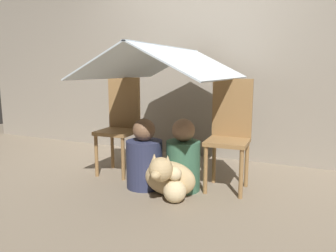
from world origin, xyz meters
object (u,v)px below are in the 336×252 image
Objects in this scene: chair_right at (229,131)px; person_front at (144,159)px; chair_left at (120,122)px; dog at (168,176)px; person_second at (183,160)px.

chair_right is 1.55× the size of person_front.
dog is at bearing -33.80° from chair_left.
chair_right is 2.14× the size of dog.
chair_left reaches higher than dog.
person_second is (0.79, -0.22, -0.25)m from chair_left.
person_second reaches higher than person_front.
chair_left is 2.14× the size of dog.
dog is (0.30, -0.15, -0.08)m from person_front.
chair_right reaches higher than person_second.
chair_left reaches higher than person_front.
person_second is at bearing -18.13° from chair_left.
chair_left is 0.86m from person_second.
dog is (0.74, -0.45, -0.34)m from chair_left.
person_second is (0.35, 0.08, 0.01)m from person_front.
chair_left is at bearing 145.69° from person_front.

